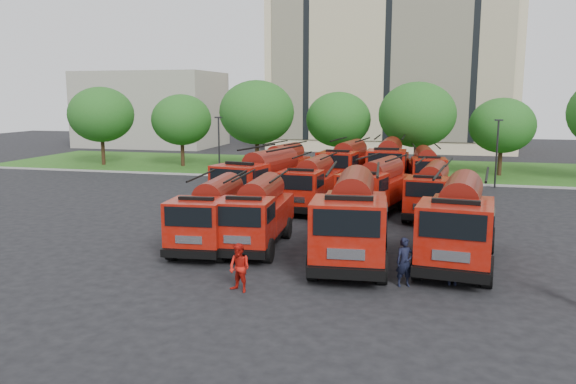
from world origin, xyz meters
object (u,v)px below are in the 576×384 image
fire_truck_4 (262,180)px  firefighter_0 (404,286)px  fire_truck_10 (389,163)px  fire_truck_1 (257,213)px  firefighter_5 (423,213)px  fire_truck_11 (426,169)px  fire_truck_6 (376,187)px  fire_truck_8 (280,165)px  fire_truck_9 (346,164)px  fire_truck_3 (459,221)px  firefighter_4 (205,231)px  firefighter_1 (240,292)px  fire_truck_2 (352,218)px  firefighter_3 (452,284)px  fire_truck_5 (311,184)px  fire_truck_7 (431,190)px  fire_truck_0 (213,214)px

fire_truck_4 → firefighter_0: (9.05, -12.30, -1.79)m
fire_truck_10 → fire_truck_1: bearing=-103.6°
fire_truck_4 → firefighter_5: bearing=18.5°
fire_truck_11 → fire_truck_6: bearing=-111.0°
fire_truck_8 → fire_truck_9: size_ratio=0.92×
fire_truck_8 → firefighter_5: (10.87, -7.91, -1.57)m
fire_truck_4 → fire_truck_10: size_ratio=1.04×
fire_truck_4 → fire_truck_10: bearing=69.2°
fire_truck_1 → firefighter_5: (7.33, 9.46, -1.54)m
fire_truck_3 → fire_truck_11: bearing=100.8°
firefighter_4 → fire_truck_1: bearing=-164.6°
fire_truck_4 → firefighter_1: fire_truck_4 is taller
fire_truck_6 → fire_truck_10: bearing=103.4°
fire_truck_2 → fire_truck_8: 20.19m
fire_truck_9 → fire_truck_11: (5.84, -0.03, -0.18)m
firefighter_3 → fire_truck_10: bearing=-80.8°
firefighter_1 → firefighter_5: 16.58m
firefighter_1 → firefighter_3: (7.29, 2.62, 0.00)m
fire_truck_4 → fire_truck_9: bearing=80.5°
firefighter_4 → fire_truck_4: bearing=-52.8°
fire_truck_5 → firefighter_5: bearing=6.6°
fire_truck_6 → firefighter_5: (2.73, 1.13, -1.60)m
fire_truck_8 → fire_truck_9: fire_truck_9 is taller
firefighter_1 → fire_truck_1: bearing=123.9°
firefighter_4 → fire_truck_8: bearing=-41.3°
fire_truck_6 → fire_truck_9: 10.09m
fire_truck_9 → fire_truck_10: 3.24m
fire_truck_1 → fire_truck_2: size_ratio=0.84×
fire_truck_9 → firefighter_5: 10.43m
fire_truck_9 → firefighter_0: bearing=-69.7°
fire_truck_2 → fire_truck_11: size_ratio=1.18×
fire_truck_7 → fire_truck_10: size_ratio=0.85×
firefighter_0 → firefighter_4: size_ratio=1.17×
fire_truck_1 → fire_truck_8: 17.73m
firefighter_0 → firefighter_5: 13.41m
fire_truck_0 → firefighter_1: bearing=-64.6°
fire_truck_9 → firefighter_4: 16.54m
fire_truck_1 → fire_truck_9: 18.00m
fire_truck_0 → fire_truck_2: bearing=-10.3°
fire_truck_8 → fire_truck_3: bearing=-44.4°
fire_truck_2 → fire_truck_7: fire_truck_2 is taller
firefighter_0 → firefighter_3: 1.81m
fire_truck_1 → fire_truck_6: (4.60, 8.33, 0.06)m
fire_truck_2 → fire_truck_10: fire_truck_2 is taller
firefighter_0 → firefighter_1: (-5.59, -2.01, 0.00)m
fire_truck_9 → firefighter_4: bearing=-100.9°
fire_truck_2 → fire_truck_9: bearing=94.4°
fire_truck_3 → firefighter_5: 10.20m
fire_truck_4 → firefighter_3: fire_truck_4 is taller
fire_truck_9 → firefighter_3: fire_truck_9 is taller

